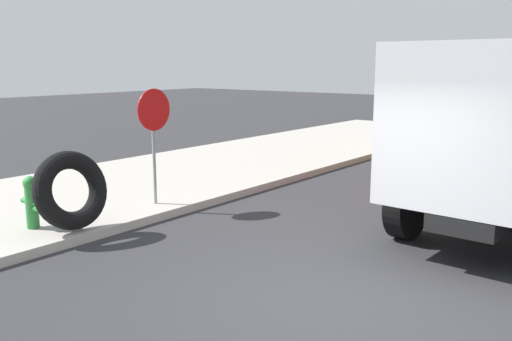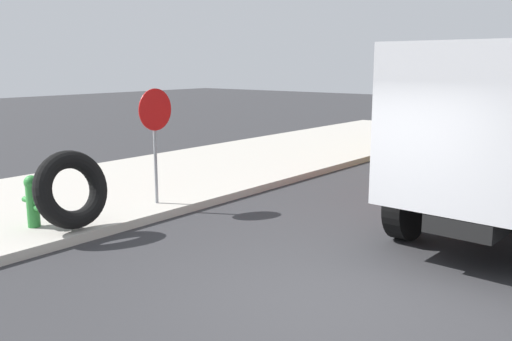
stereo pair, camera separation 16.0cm
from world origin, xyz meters
name	(u,v)px [view 1 (the left image)]	position (x,y,z in m)	size (l,w,h in m)	color
ground_plane	(321,303)	(0.00, 0.00, 0.00)	(80.00, 80.00, 0.00)	#2D2D30
sidewalk_curb	(18,209)	(0.00, 6.50, 0.07)	(36.00, 5.00, 0.15)	#ADA89E
fire_hydrant	(32,200)	(-0.62, 4.92, 0.60)	(0.22, 0.51, 0.84)	#2D8438
loose_tire	(71,190)	(-0.30, 4.33, 0.79)	(1.24, 1.24, 0.29)	black
stop_sign	(154,125)	(1.64, 4.55, 1.62)	(0.76, 0.08, 2.12)	gray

